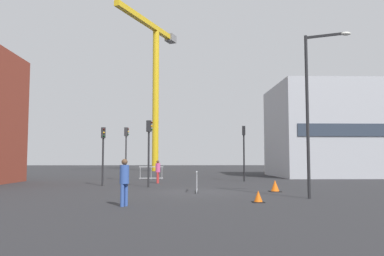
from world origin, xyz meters
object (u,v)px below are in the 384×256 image
traffic_light_island (126,145)px  traffic_light_far (244,144)px  pedestrian_waiting (158,170)px  construction_crane (155,73)px  traffic_cone_orange (258,197)px  pedestrian_walking (124,179)px  traffic_cone_on_verge (275,186)px  streetlamp_tall (313,100)px  traffic_light_crosswalk (103,146)px  traffic_light_verge (149,142)px

traffic_light_island → traffic_light_far: size_ratio=1.00×
traffic_light_island → pedestrian_waiting: (2.76, -3.38, -1.89)m
construction_crane → traffic_cone_orange: bearing=-79.9°
pedestrian_walking → traffic_cone_on_verge: 9.41m
pedestrian_waiting → streetlamp_tall: bearing=-55.5°
construction_crane → traffic_cone_on_verge: size_ratio=33.82×
traffic_cone_on_verge → pedestrian_walking: bearing=-139.2°
pedestrian_waiting → traffic_cone_orange: size_ratio=3.43×
construction_crane → traffic_light_crosswalk: size_ratio=5.50×
traffic_light_far → traffic_light_crosswalk: size_ratio=1.13×
traffic_light_verge → traffic_light_island: bearing=108.4°
traffic_cone_on_verge → traffic_cone_orange: bearing=-110.7°
traffic_light_far → pedestrian_walking: (-6.95, -15.36, -1.83)m
streetlamp_tall → traffic_cone_on_verge: (-0.87, 3.68, -4.06)m
traffic_light_far → pedestrian_waiting: size_ratio=2.61×
traffic_light_verge → pedestrian_waiting: (0.33, 3.91, -1.81)m
traffic_light_island → pedestrian_waiting: bearing=-50.8°
streetlamp_tall → traffic_light_verge: size_ratio=1.78×
traffic_light_crosswalk → traffic_cone_on_verge: bearing=-24.6°
streetlamp_tall → traffic_light_crosswalk: bearing=142.8°
traffic_cone_orange → streetlamp_tall: bearing=25.4°
traffic_light_far → traffic_cone_on_verge: traffic_light_far is taller
pedestrian_walking → traffic_light_island: bearing=97.9°
construction_crane → pedestrian_waiting: size_ratio=12.72×
streetlamp_tall → traffic_light_far: 13.04m
streetlamp_tall → traffic_light_verge: 10.68m
streetlamp_tall → traffic_light_island: streetlamp_tall is taller
pedestrian_walking → traffic_cone_on_verge: pedestrian_walking is taller
traffic_cone_on_verge → traffic_light_far: bearing=90.9°
pedestrian_waiting → traffic_light_crosswalk: bearing=-141.5°
pedestrian_walking → construction_crane: bearing=92.4°
streetlamp_tall → pedestrian_walking: streetlamp_tall is taller
traffic_light_island → traffic_light_crosswalk: 6.11m
traffic_light_verge → traffic_cone_orange: traffic_light_verge is taller
traffic_light_verge → traffic_light_crosswalk: (-3.05, 1.22, -0.21)m
pedestrian_walking → traffic_cone_on_verge: size_ratio=2.85×
construction_crane → traffic_light_far: (8.59, -24.19, -10.96)m
construction_crane → traffic_light_island: 25.27m
traffic_light_verge → traffic_cone_orange: (5.10, -8.37, -2.53)m
construction_crane → traffic_light_far: 27.91m
streetlamp_tall → pedestrian_waiting: streetlamp_tall is taller
traffic_light_island → pedestrian_waiting: size_ratio=2.61×
traffic_light_island → traffic_light_verge: bearing=-71.6°
traffic_light_verge → construction_crane: bearing=93.3°
construction_crane → traffic_cone_on_verge: 37.09m
construction_crane → streetlamp_tall: (9.61, -37.10, -9.46)m
traffic_light_far → traffic_light_verge: bearing=-139.5°
construction_crane → traffic_light_crosswalk: 30.97m
traffic_light_island → traffic_light_far: traffic_light_far is taller
traffic_light_verge → pedestrian_waiting: size_ratio=2.52×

